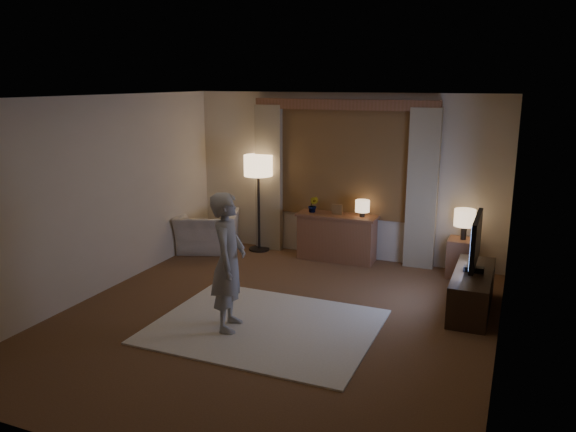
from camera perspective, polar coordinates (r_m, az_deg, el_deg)
The scene contains 13 objects.
room at distance 6.82m, azimuth 0.07°, elevation 1.40°, with size 5.04×5.54×2.64m.
rug at distance 6.62m, azimuth -2.34°, elevation -11.12°, with size 2.50×2.00×0.02m, color beige.
sideboard at distance 8.88m, azimuth 4.97°, elevation -2.29°, with size 1.20×0.40×0.70m, color brown.
picture_frame at distance 8.77m, azimuth 5.03°, elevation 0.54°, with size 0.16×0.02×0.20m, color brown.
plant at distance 8.89m, azimuth 2.58°, elevation 1.08°, with size 0.17×0.13×0.30m, color #999999.
table_lamp_sideboard at distance 8.64m, azimuth 7.57°, elevation 0.94°, with size 0.22×0.22×0.30m.
floor_lamp at distance 9.16m, azimuth -3.04°, elevation 4.61°, with size 0.47×0.47×1.60m.
armchair at distance 9.43m, azimuth -8.20°, elevation -1.61°, with size 0.99×0.87×0.65m, color beige.
side_table at distance 8.50m, azimuth 17.23°, elevation -4.10°, with size 0.40×0.40×0.56m, color brown.
table_lamp_side at distance 8.35m, azimuth 17.51°, elevation -0.25°, with size 0.30×0.30×0.44m.
tv_stand at distance 7.34m, azimuth 18.18°, elevation -7.25°, with size 0.45×1.40×0.50m, color black.
tv at distance 7.14m, azimuth 18.55°, elevation -2.46°, with size 0.24×0.97×0.70m.
person at distance 6.31m, azimuth -6.07°, elevation -4.64°, with size 0.58×0.38×1.58m, color #9F9B93.
Camera 1 is at (2.57, -5.65, 2.78)m, focal length 35.00 mm.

